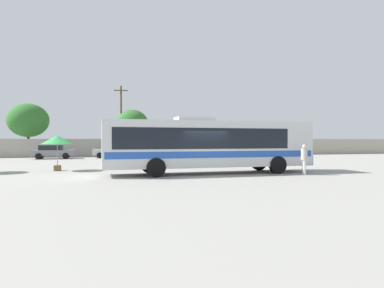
% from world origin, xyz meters
% --- Properties ---
extents(ground_plane, '(300.00, 300.00, 0.00)m').
position_xyz_m(ground_plane, '(0.00, 10.00, 0.00)').
color(ground_plane, gray).
extents(perimeter_wall, '(80.00, 0.30, 2.14)m').
position_xyz_m(perimeter_wall, '(0.00, 23.28, 1.07)').
color(perimeter_wall, '#9E998C').
rests_on(perimeter_wall, ground_plane).
extents(coach_bus_silver_blue, '(12.60, 3.07, 3.34)m').
position_xyz_m(coach_bus_silver_blue, '(0.42, 0.74, 1.79)').
color(coach_bus_silver_blue, silver).
rests_on(coach_bus_silver_blue, ground_plane).
extents(attendant_by_bus_door, '(0.44, 0.44, 1.74)m').
position_xyz_m(attendant_by_bus_door, '(5.64, -1.28, 0.99)').
color(attendant_by_bus_door, silver).
rests_on(attendant_by_bus_door, ground_plane).
extents(vendor_umbrella_secondary_green, '(2.04, 2.04, 2.30)m').
position_xyz_m(vendor_umbrella_secondary_green, '(-8.57, 4.76, 1.96)').
color(vendor_umbrella_secondary_green, gray).
rests_on(vendor_umbrella_secondary_green, ground_plane).
extents(parked_car_leftmost_grey, '(4.30, 2.10, 1.45)m').
position_xyz_m(parked_car_leftmost_grey, '(-11.24, 19.73, 0.77)').
color(parked_car_leftmost_grey, slate).
rests_on(parked_car_leftmost_grey, ground_plane).
extents(parked_car_second_silver, '(4.11, 2.11, 1.50)m').
position_xyz_m(parked_car_second_silver, '(-5.07, 20.56, 0.79)').
color(parked_car_second_silver, '#B7BABF').
rests_on(parked_car_second_silver, ground_plane).
extents(parked_car_third_grey, '(4.37, 2.20, 1.52)m').
position_xyz_m(parked_car_third_grey, '(0.97, 19.87, 0.80)').
color(parked_car_third_grey, slate).
rests_on(parked_car_third_grey, ground_plane).
extents(utility_pole_near, '(1.80, 0.24, 9.19)m').
position_xyz_m(utility_pole_near, '(-3.92, 27.28, 4.78)').
color(utility_pole_near, '#4C3823').
rests_on(utility_pole_near, ground_plane).
extents(roadside_tree_left, '(4.76, 4.76, 6.40)m').
position_xyz_m(roadside_tree_left, '(-14.92, 25.50, 4.37)').
color(roadside_tree_left, brown).
rests_on(roadside_tree_left, ground_plane).
extents(roadside_tree_midleft, '(4.19, 4.19, 6.04)m').
position_xyz_m(roadside_tree_midleft, '(-2.42, 27.36, 4.25)').
color(roadside_tree_midleft, brown).
rests_on(roadside_tree_midleft, ground_plane).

